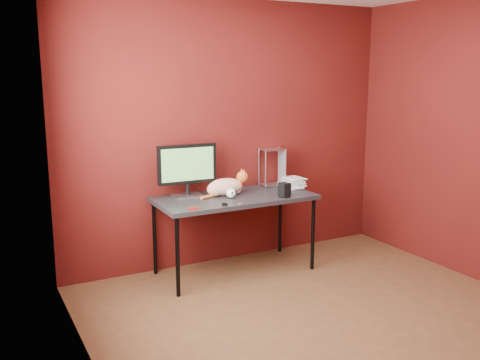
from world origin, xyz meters
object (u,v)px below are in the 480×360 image
desk (235,201)px  cat (226,186)px  book_stack (287,133)px  skull_mug (231,193)px  monitor (187,168)px  speaker (284,191)px

desk → cat: (-0.05, 0.07, 0.13)m
cat → book_stack: (0.68, 0.01, 0.47)m
skull_mug → book_stack: (0.70, 0.15, 0.51)m
book_stack → desk: bearing=-172.4°
monitor → speaker: bearing=-26.7°
cat → book_stack: book_stack is taller
cat → skull_mug: (-0.01, -0.14, -0.04)m
cat → desk: bearing=-49.9°
cat → speaker: size_ratio=3.87×
desk → skull_mug: 0.13m
book_stack → cat: bearing=-179.2°
monitor → cat: size_ratio=1.10×
monitor → speaker: (0.80, -0.43, -0.21)m
speaker → book_stack: 0.64m
monitor → skull_mug: monitor is taller
speaker → monitor: bearing=134.9°
cat → skull_mug: cat is taller
desk → monitor: size_ratio=2.62×
speaker → cat: bearing=127.4°
speaker → book_stack: book_stack is taller
desk → speaker: size_ratio=11.21×
desk → speaker: 0.48m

